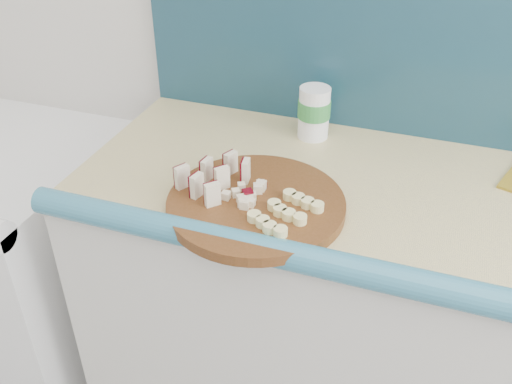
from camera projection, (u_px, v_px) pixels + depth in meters
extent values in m
cube|color=white|center=(16.00, 252.00, 1.90)|extent=(0.70, 0.70, 0.80)
cylinder|color=#4B2B10|center=(256.00, 204.00, 1.22)|extent=(0.51, 0.51, 0.02)
cube|color=beige|center=(182.00, 177.00, 1.24)|extent=(0.03, 0.04, 0.05)
cube|color=#4F0510|center=(180.00, 176.00, 1.25)|extent=(0.02, 0.03, 0.05)
cube|color=beige|center=(207.00, 170.00, 1.27)|extent=(0.03, 0.04, 0.05)
cube|color=#4F0510|center=(205.00, 168.00, 1.27)|extent=(0.02, 0.03, 0.05)
cube|color=beige|center=(231.00, 163.00, 1.29)|extent=(0.03, 0.04, 0.05)
cube|color=#4F0510|center=(228.00, 162.00, 1.30)|extent=(0.02, 0.03, 0.05)
cube|color=beige|center=(197.00, 186.00, 1.21)|extent=(0.03, 0.04, 0.05)
cube|color=#4F0510|center=(194.00, 184.00, 1.22)|extent=(0.02, 0.03, 0.05)
cube|color=beige|center=(222.00, 178.00, 1.24)|extent=(0.03, 0.04, 0.05)
cube|color=#4F0510|center=(219.00, 177.00, 1.24)|extent=(0.02, 0.03, 0.05)
cube|color=beige|center=(246.00, 171.00, 1.26)|extent=(0.03, 0.04, 0.05)
cube|color=#4F0510|center=(243.00, 169.00, 1.27)|extent=(0.02, 0.03, 0.05)
cube|color=beige|center=(212.00, 194.00, 1.19)|extent=(0.03, 0.04, 0.05)
cube|color=#4F0510|center=(210.00, 193.00, 1.19)|extent=(0.02, 0.03, 0.05)
cube|color=#FBECC9|center=(251.00, 193.00, 1.22)|extent=(0.02, 0.02, 0.02)
cube|color=#FBECC9|center=(255.00, 193.00, 1.22)|extent=(0.02, 0.02, 0.02)
cube|color=#4F0510|center=(259.00, 191.00, 1.23)|extent=(0.02, 0.02, 0.02)
cube|color=#FBECC9|center=(252.00, 190.00, 1.23)|extent=(0.02, 0.02, 0.02)
cube|color=#FBECC9|center=(253.00, 188.00, 1.24)|extent=(0.02, 0.02, 0.02)
cube|color=#FBECC9|center=(250.00, 186.00, 1.25)|extent=(0.02, 0.02, 0.02)
cube|color=#FBECC9|center=(247.00, 189.00, 1.23)|extent=(0.02, 0.02, 0.02)
cube|color=#FBECC9|center=(242.00, 188.00, 1.24)|extent=(0.02, 0.02, 0.02)
cube|color=#4F0510|center=(237.00, 190.00, 1.23)|extent=(0.02, 0.02, 0.02)
cube|color=#FBECC9|center=(242.00, 192.00, 1.22)|extent=(0.02, 0.02, 0.02)
cube|color=#FBECC9|center=(240.00, 195.00, 1.21)|extent=(0.02, 0.02, 0.02)
cube|color=#FBECC9|center=(246.00, 194.00, 1.22)|extent=(0.02, 0.02, 0.02)
cube|color=#FBECC9|center=(248.00, 196.00, 1.21)|extent=(0.02, 0.02, 0.02)
cube|color=#FBECC9|center=(252.00, 198.00, 1.21)|extent=(0.02, 0.02, 0.02)
cylinder|color=#F5E795|center=(253.00, 217.00, 1.15)|extent=(0.03, 0.03, 0.02)
cylinder|color=#F5E795|center=(261.00, 222.00, 1.14)|extent=(0.03, 0.03, 0.02)
cylinder|color=#F5E795|center=(270.00, 227.00, 1.12)|extent=(0.03, 0.03, 0.02)
cylinder|color=#F5E795|center=(278.00, 232.00, 1.11)|extent=(0.03, 0.03, 0.02)
cylinder|color=#F5E795|center=(273.00, 205.00, 1.18)|extent=(0.03, 0.03, 0.02)
cylinder|color=#F5E795|center=(281.00, 210.00, 1.17)|extent=(0.03, 0.03, 0.02)
cylinder|color=#F5E795|center=(289.00, 215.00, 1.16)|extent=(0.03, 0.03, 0.02)
cylinder|color=#F5E795|center=(298.00, 219.00, 1.14)|extent=(0.03, 0.03, 0.02)
cylinder|color=#F5E795|center=(291.00, 194.00, 1.22)|extent=(0.03, 0.03, 0.02)
cylinder|color=#F5E795|center=(299.00, 199.00, 1.20)|extent=(0.03, 0.03, 0.02)
cylinder|color=#F5E795|center=(307.00, 203.00, 1.19)|extent=(0.03, 0.03, 0.02)
cylinder|color=#F5E795|center=(316.00, 207.00, 1.18)|extent=(0.03, 0.03, 0.02)
cylinder|color=white|center=(314.00, 113.00, 1.47)|extent=(0.08, 0.08, 0.14)
cylinder|color=#348F41|center=(314.00, 109.00, 1.46)|extent=(0.08, 0.08, 0.05)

